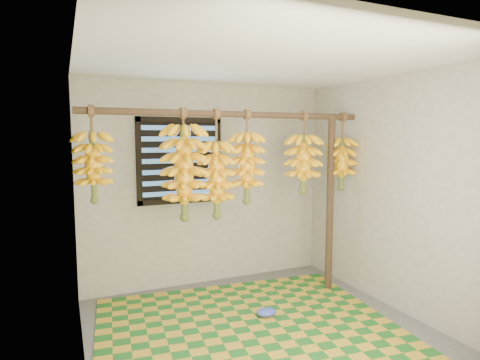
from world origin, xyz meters
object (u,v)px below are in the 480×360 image
banana_bunch_e (303,164)px  banana_bunch_b (184,173)px  woven_mat (247,327)px  banana_bunch_c (217,180)px  banana_bunch_a (93,167)px  banana_bunch_f (342,163)px  plastic_bag (266,312)px  support_post (330,204)px  banana_bunch_d (247,168)px

banana_bunch_e → banana_bunch_b: bearing=180.0°
woven_mat → banana_bunch_c: size_ratio=2.50×
banana_bunch_a → banana_bunch_e: size_ratio=0.97×
banana_bunch_f → banana_bunch_a: bearing=180.0°
banana_bunch_c → plastic_bag: bearing=-46.1°
plastic_bag → banana_bunch_f: 1.88m
banana_bunch_b → banana_bunch_f: same height
support_post → banana_bunch_b: bearing=180.0°
woven_mat → banana_bunch_f: size_ratio=3.09×
woven_mat → banana_bunch_c: banana_bunch_c is taller
banana_bunch_c → banana_bunch_e: bearing=0.0°
plastic_bag → banana_bunch_d: banana_bunch_d is taller
banana_bunch_a → banana_bunch_c: 1.17m
banana_bunch_e → banana_bunch_f: size_ratio=1.01×
plastic_bag → banana_bunch_e: bearing=30.7°
woven_mat → banana_bunch_e: size_ratio=3.06×
plastic_bag → banana_bunch_b: bearing=151.5°
plastic_bag → banana_bunch_f: size_ratio=0.23×
plastic_bag → banana_bunch_a: bearing=165.9°
banana_bunch_a → banana_bunch_e: 2.18m
banana_bunch_a → banana_bunch_c: size_ratio=0.79×
banana_bunch_a → banana_bunch_b: 0.83m
banana_bunch_c → banana_bunch_f: 1.54m
banana_bunch_b → banana_bunch_f: 1.88m
banana_bunch_a → banana_bunch_d: same height
plastic_bag → woven_mat: bearing=-156.6°
banana_bunch_b → banana_bunch_d: bearing=0.0°
banana_bunch_c → banana_bunch_e: (1.02, 0.00, 0.13)m
banana_bunch_e → banana_bunch_f: (0.52, 0.00, -0.01)m
banana_bunch_b → banana_bunch_e: same height
banana_bunch_d → banana_bunch_b: bearing=180.0°
banana_bunch_e → banana_bunch_f: same height
plastic_bag → banana_bunch_c: (-0.37, 0.38, 1.29)m
banana_bunch_c → banana_bunch_e: 1.03m
banana_bunch_e → banana_bunch_c: bearing=180.0°
plastic_bag → banana_bunch_b: size_ratio=0.19×
support_post → banana_bunch_c: size_ratio=1.84×
banana_bunch_b → banana_bunch_c: (0.34, 0.00, -0.08)m
banana_bunch_d → banana_bunch_a: bearing=180.0°
plastic_bag → banana_bunch_f: banana_bunch_f is taller
banana_bunch_a → banana_bunch_f: (2.70, 0.00, -0.04)m
banana_bunch_a → banana_bunch_e: bearing=0.0°
plastic_bag → banana_bunch_a: 2.15m
support_post → banana_bunch_d: (-1.06, 0.00, 0.46)m
woven_mat → banana_bunch_a: bearing=158.7°
woven_mat → plastic_bag: 0.28m
banana_bunch_c → banana_bunch_f: bearing=0.0°
woven_mat → banana_bunch_b: 1.57m
plastic_bag → banana_bunch_b: (-0.71, 0.38, 1.38)m
woven_mat → banana_bunch_d: 1.55m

